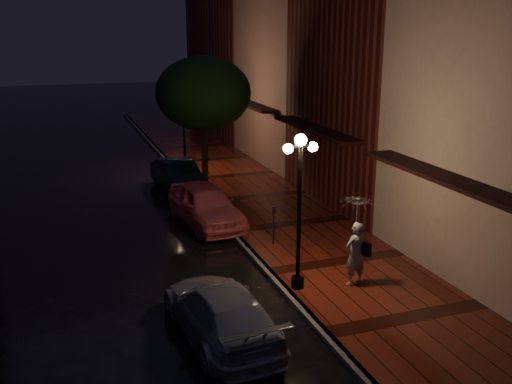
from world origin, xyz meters
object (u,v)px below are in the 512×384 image
object	(u,v)px
silver_car	(221,312)
pink_car	(206,205)
street_tree	(204,96)
parking_meter	(274,221)
woman_with_umbrella	(357,227)
streetlamp_far	(184,123)
streetlamp_near	(299,203)
navy_car	(179,176)

from	to	relation	value
silver_car	pink_car	bearing A→B (deg)	-106.51
street_tree	parking_meter	size ratio (longest dim) A/B	4.45
pink_car	street_tree	bearing A→B (deg)	68.99
street_tree	woman_with_umbrella	bearing A→B (deg)	-83.38
woman_with_umbrella	streetlamp_far	bearing A→B (deg)	-96.77
streetlamp_near	streetlamp_far	world-z (taller)	same
streetlamp_far	streetlamp_near	bearing A→B (deg)	-90.00
pink_car	woman_with_umbrella	xyz separation A→B (m)	(2.52, -6.70, 1.08)
pink_car	woman_with_umbrella	distance (m)	7.24
streetlamp_far	silver_car	world-z (taller)	streetlamp_far
streetlamp_far	woman_with_umbrella	xyz separation A→B (m)	(1.57, -14.34, -0.75)
street_tree	woman_with_umbrella	world-z (taller)	street_tree
parking_meter	woman_with_umbrella	bearing A→B (deg)	-65.95
woman_with_umbrella	streetlamp_near	bearing A→B (deg)	-25.35
woman_with_umbrella	street_tree	bearing A→B (deg)	-96.41
streetlamp_near	parking_meter	distance (m)	3.75
parking_meter	navy_car	bearing A→B (deg)	109.72
streetlamp_near	navy_car	distance (m)	11.32
navy_car	woman_with_umbrella	world-z (taller)	woman_with_umbrella
navy_car	streetlamp_near	bearing A→B (deg)	-90.84
woman_with_umbrella	parking_meter	xyz separation A→B (m)	(-1.00, 3.66, -0.91)
streetlamp_far	pink_car	xyz separation A→B (m)	(-0.95, -7.64, -1.83)
street_tree	navy_car	xyz separation A→B (m)	(-1.21, 0.13, -3.54)
streetlamp_near	pink_car	xyz separation A→B (m)	(-0.95, 6.36, -1.83)
streetlamp_far	woman_with_umbrella	bearing A→B (deg)	-83.74
streetlamp_far	parking_meter	world-z (taller)	streetlamp_far
streetlamp_near	woman_with_umbrella	world-z (taller)	streetlamp_near
streetlamp_far	navy_car	xyz separation A→B (m)	(-0.95, -2.88, -1.89)
street_tree	pink_car	size ratio (longest dim) A/B	1.28
street_tree	parking_meter	xyz separation A→B (m)	(0.31, -7.68, -3.30)
navy_car	silver_car	world-z (taller)	navy_car
streetlamp_near	pink_car	bearing A→B (deg)	98.50
streetlamp_far	parking_meter	xyz separation A→B (m)	(0.57, -10.68, -1.66)
silver_car	woman_with_umbrella	distance (m)	4.58
streetlamp_near	street_tree	bearing A→B (deg)	88.65
street_tree	parking_meter	distance (m)	8.36
streetlamp_near	streetlamp_far	bearing A→B (deg)	90.00
streetlamp_near	street_tree	distance (m)	11.12
navy_car	parking_meter	world-z (taller)	parking_meter
streetlamp_near	streetlamp_far	size ratio (longest dim) A/B	1.00
street_tree	silver_car	xyz separation A→B (m)	(-2.93, -12.57, -3.58)
streetlamp_far	silver_car	distance (m)	15.93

